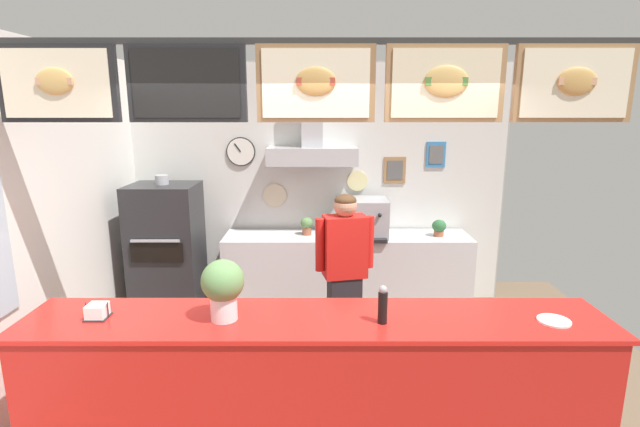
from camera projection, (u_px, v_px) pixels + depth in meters
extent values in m
cube|color=#9E9E99|center=(318.00, 185.00, 5.69)|extent=(4.47, 0.12, 2.88)
cube|color=silver|center=(318.00, 186.00, 5.63)|extent=(4.43, 0.01, 2.84)
cylinder|color=black|center=(241.00, 152.00, 5.52)|extent=(0.34, 0.02, 0.34)
cylinder|color=white|center=(241.00, 152.00, 5.51)|extent=(0.31, 0.01, 0.31)
cube|color=black|center=(238.00, 148.00, 5.49)|extent=(0.08, 0.01, 0.10)
cylinder|color=beige|center=(275.00, 195.00, 5.63)|extent=(0.28, 0.02, 0.28)
cylinder|color=beige|center=(358.00, 181.00, 5.59)|extent=(0.24, 0.02, 0.24)
cube|color=teal|center=(437.00, 155.00, 5.53)|extent=(0.22, 0.02, 0.30)
cube|color=#606060|center=(437.00, 155.00, 5.52)|extent=(0.16, 0.01, 0.22)
cube|color=#997047|center=(395.00, 170.00, 5.57)|extent=(0.26, 0.02, 0.31)
cube|color=#565656|center=(396.00, 170.00, 5.56)|extent=(0.18, 0.01, 0.22)
cube|color=#B7BABF|center=(313.00, 156.00, 5.36)|extent=(1.03, 0.38, 0.20)
cube|color=#B7BABF|center=(313.00, 106.00, 5.31)|extent=(0.24, 0.24, 0.91)
cube|color=#2D2D2D|center=(316.00, 41.00, 2.96)|extent=(4.10, 0.04, 0.04)
cube|color=black|center=(59.00, 84.00, 2.99)|extent=(0.75, 0.05, 0.48)
cube|color=#F2E5C6|center=(57.00, 84.00, 2.96)|extent=(0.68, 0.01, 0.42)
ellipsoid|color=#DBAD60|center=(55.00, 81.00, 2.95)|extent=(0.24, 0.04, 0.17)
cube|color=tan|center=(55.00, 81.00, 2.94)|extent=(0.23, 0.01, 0.04)
cube|color=black|center=(188.00, 84.00, 2.99)|extent=(0.75, 0.05, 0.48)
cube|color=black|center=(186.00, 83.00, 2.96)|extent=(0.68, 0.01, 0.42)
cube|color=olive|center=(316.00, 84.00, 2.99)|extent=(0.75, 0.05, 0.48)
cube|color=#F2E5C6|center=(316.00, 83.00, 2.96)|extent=(0.68, 0.01, 0.42)
ellipsoid|color=tan|center=(316.00, 81.00, 2.95)|extent=(0.25, 0.04, 0.18)
cube|color=#B74233|center=(316.00, 81.00, 2.94)|extent=(0.24, 0.01, 0.05)
cube|color=#9E754C|center=(445.00, 84.00, 2.99)|extent=(0.75, 0.05, 0.48)
cube|color=beige|center=(446.00, 83.00, 2.96)|extent=(0.68, 0.01, 0.42)
ellipsoid|color=#DBAD60|center=(447.00, 81.00, 2.95)|extent=(0.28, 0.04, 0.20)
cube|color=#51843D|center=(447.00, 81.00, 2.94)|extent=(0.27, 0.01, 0.05)
cube|color=#9E754C|center=(574.00, 84.00, 2.99)|extent=(0.75, 0.05, 0.48)
cube|color=#F2E5C6|center=(576.00, 83.00, 2.96)|extent=(0.68, 0.01, 0.42)
ellipsoid|color=tan|center=(578.00, 81.00, 2.94)|extent=(0.25, 0.04, 0.18)
cube|color=tan|center=(578.00, 81.00, 2.94)|extent=(0.24, 0.01, 0.05)
cube|color=red|center=(316.00, 394.00, 3.09)|extent=(3.63, 0.60, 1.03)
cube|color=red|center=(316.00, 320.00, 2.97)|extent=(3.71, 0.63, 0.03)
cube|color=silver|center=(347.00, 273.00, 5.51)|extent=(2.81, 0.61, 0.92)
cube|color=#9FA1A5|center=(347.00, 297.00, 5.57)|extent=(2.67, 0.56, 0.02)
cube|color=#232326|center=(168.00, 255.00, 5.15)|extent=(0.71, 0.62, 1.56)
cube|color=black|center=(157.00, 253.00, 4.81)|extent=(0.53, 0.02, 0.20)
cube|color=#A3A5AD|center=(156.00, 241.00, 4.77)|extent=(0.50, 0.02, 0.02)
cylinder|color=#A3A5AD|center=(162.00, 180.00, 4.97)|extent=(0.14, 0.14, 0.10)
cube|color=#232328|center=(344.00, 321.00, 4.34)|extent=(0.32, 0.25, 0.87)
cube|color=red|center=(345.00, 246.00, 4.18)|extent=(0.41, 0.29, 0.56)
cylinder|color=red|center=(370.00, 242.00, 4.22)|extent=(0.08, 0.08, 0.47)
cylinder|color=red|center=(320.00, 245.00, 4.13)|extent=(0.08, 0.08, 0.47)
sphere|color=tan|center=(346.00, 206.00, 4.10)|extent=(0.20, 0.20, 0.20)
ellipsoid|color=#4C331E|center=(346.00, 200.00, 4.09)|extent=(0.19, 0.19, 0.11)
cube|color=#A3A5AD|center=(363.00, 218.00, 5.34)|extent=(0.56, 0.47, 0.43)
cylinder|color=#4C4C51|center=(354.00, 225.00, 5.09)|extent=(0.06, 0.06, 0.06)
cube|color=black|center=(364.00, 241.00, 5.12)|extent=(0.51, 0.10, 0.04)
sphere|color=black|center=(380.00, 215.00, 5.08)|extent=(0.04, 0.04, 0.04)
cylinder|color=#9E563D|center=(307.00, 231.00, 5.42)|extent=(0.10, 0.10, 0.09)
ellipsoid|color=#5B844C|center=(307.00, 223.00, 5.40)|extent=(0.14, 0.14, 0.13)
cylinder|color=#9E563D|center=(439.00, 233.00, 5.37)|extent=(0.11, 0.11, 0.06)
ellipsoid|color=#2D6638|center=(440.00, 226.00, 5.35)|extent=(0.16, 0.16, 0.14)
cylinder|color=#4C4C51|center=(332.00, 233.00, 5.39)|extent=(0.11, 0.11, 0.06)
ellipsoid|color=#47894C|center=(332.00, 224.00, 5.37)|extent=(0.20, 0.20, 0.18)
cylinder|color=silver|center=(224.00, 307.00, 2.93)|extent=(0.17, 0.17, 0.16)
cylinder|color=gray|center=(225.00, 315.00, 2.94)|extent=(0.15, 0.15, 0.05)
ellipsoid|color=#5B844C|center=(223.00, 281.00, 2.89)|extent=(0.27, 0.27, 0.27)
cylinder|color=white|center=(555.00, 321.00, 2.91)|extent=(0.20, 0.20, 0.01)
cube|color=#262628|center=(99.00, 317.00, 2.96)|extent=(0.14, 0.14, 0.01)
cylinder|color=#262628|center=(87.00, 310.00, 2.95)|extent=(0.01, 0.01, 0.11)
cylinder|color=#262628|center=(109.00, 310.00, 2.95)|extent=(0.01, 0.01, 0.11)
cube|color=white|center=(98.00, 311.00, 2.96)|extent=(0.12, 0.12, 0.09)
cylinder|color=black|center=(383.00, 308.00, 2.87)|extent=(0.06, 0.06, 0.20)
sphere|color=gray|center=(384.00, 290.00, 2.85)|extent=(0.05, 0.05, 0.05)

